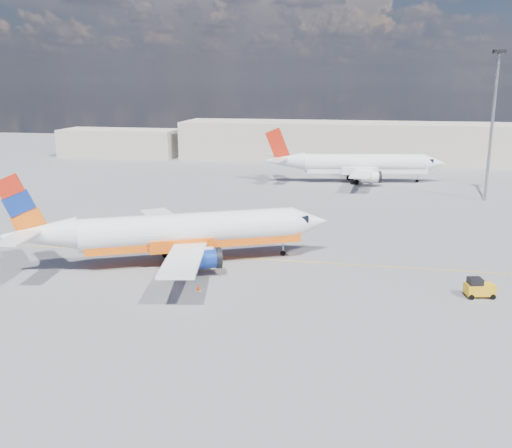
% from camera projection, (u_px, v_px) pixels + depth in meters
% --- Properties ---
extents(ground, '(240.00, 240.00, 0.00)m').
position_uv_depth(ground, '(255.00, 269.00, 51.95)').
color(ground, slate).
rests_on(ground, ground).
extents(taxi_line, '(70.00, 0.15, 0.01)m').
position_uv_depth(taxi_line, '(261.00, 259.00, 54.80)').
color(taxi_line, gold).
rests_on(taxi_line, ground).
extents(terminal_main, '(70.00, 14.00, 8.00)m').
position_uv_depth(terminal_main, '(345.00, 141.00, 121.41)').
color(terminal_main, beige).
rests_on(terminal_main, ground).
extents(terminal_annex, '(26.00, 10.00, 6.00)m').
position_uv_depth(terminal_annex, '(120.00, 143.00, 128.01)').
color(terminal_annex, beige).
rests_on(terminal_annex, ground).
extents(main_jet, '(29.65, 22.28, 9.18)m').
position_uv_depth(main_jet, '(180.00, 232.00, 52.82)').
color(main_jet, white).
rests_on(main_jet, ground).
extents(second_jet, '(30.26, 23.50, 9.14)m').
position_uv_depth(second_jet, '(358.00, 164.00, 95.11)').
color(second_jet, white).
rests_on(second_jet, ground).
extents(gse_tug, '(2.43, 1.80, 1.58)m').
position_uv_depth(gse_tug, '(479.00, 288.00, 45.13)').
color(gse_tug, black).
rests_on(gse_tug, ground).
extents(traffic_cone, '(0.43, 0.43, 0.60)m').
position_uv_depth(traffic_cone, '(199.00, 287.00, 46.56)').
color(traffic_cone, white).
rests_on(traffic_cone, ground).
extents(floodlight_mast, '(1.51, 1.51, 20.66)m').
position_uv_depth(floodlight_mast, '(493.00, 113.00, 78.31)').
color(floodlight_mast, '#96969E').
rests_on(floodlight_mast, ground).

